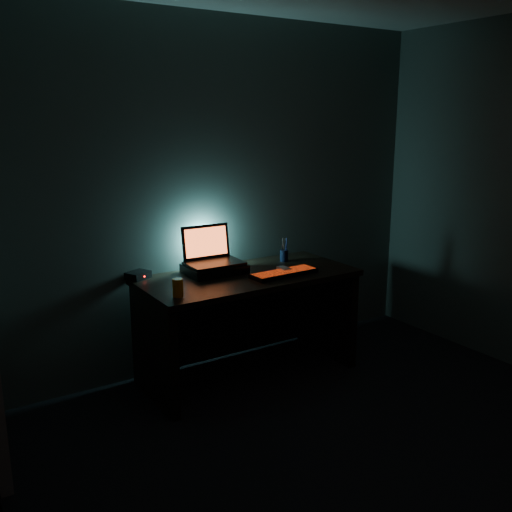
{
  "coord_description": "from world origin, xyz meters",
  "views": [
    {
      "loc": [
        -1.99,
        -1.61,
        1.81
      ],
      "look_at": [
        0.04,
        1.57,
        0.88
      ],
      "focal_mm": 40.0,
      "sensor_mm": 36.0,
      "label": 1
    }
  ],
  "objects_px": {
    "laptop": "(211,255)",
    "juice_glass": "(178,288)",
    "keyboard": "(284,273)",
    "router": "(138,275)",
    "mouse": "(284,270)",
    "pen_cup": "(284,256)"
  },
  "relations": [
    {
      "from": "juice_glass",
      "to": "router",
      "type": "bearing_deg",
      "value": 96.69
    },
    {
      "from": "mouse",
      "to": "router",
      "type": "height_order",
      "value": "router"
    },
    {
      "from": "router",
      "to": "laptop",
      "type": "bearing_deg",
      "value": -34.79
    },
    {
      "from": "laptop",
      "to": "pen_cup",
      "type": "bearing_deg",
      "value": -2.78
    },
    {
      "from": "juice_glass",
      "to": "router",
      "type": "distance_m",
      "value": 0.51
    },
    {
      "from": "juice_glass",
      "to": "router",
      "type": "relative_size",
      "value": 0.62
    },
    {
      "from": "laptop",
      "to": "mouse",
      "type": "bearing_deg",
      "value": -34.69
    },
    {
      "from": "keyboard",
      "to": "juice_glass",
      "type": "height_order",
      "value": "juice_glass"
    },
    {
      "from": "laptop",
      "to": "juice_glass",
      "type": "height_order",
      "value": "laptop"
    },
    {
      "from": "juice_glass",
      "to": "laptop",
      "type": "bearing_deg",
      "value": 42.5
    },
    {
      "from": "keyboard",
      "to": "mouse",
      "type": "height_order",
      "value": "mouse"
    },
    {
      "from": "keyboard",
      "to": "router",
      "type": "xyz_separation_m",
      "value": [
        -0.88,
        0.46,
        0.01
      ]
    },
    {
      "from": "juice_glass",
      "to": "keyboard",
      "type": "bearing_deg",
      "value": 3.36
    },
    {
      "from": "laptop",
      "to": "juice_glass",
      "type": "relative_size",
      "value": 3.49
    },
    {
      "from": "pen_cup",
      "to": "juice_glass",
      "type": "xyz_separation_m",
      "value": [
        -1.04,
        -0.36,
        0.01
      ]
    },
    {
      "from": "laptop",
      "to": "pen_cup",
      "type": "xyz_separation_m",
      "value": [
        0.6,
        -0.05,
        -0.08
      ]
    },
    {
      "from": "laptop",
      "to": "router",
      "type": "xyz_separation_m",
      "value": [
        -0.5,
        0.09,
        -0.1
      ]
    },
    {
      "from": "pen_cup",
      "to": "keyboard",
      "type": "bearing_deg",
      "value": -125.45
    },
    {
      "from": "router",
      "to": "mouse",
      "type": "bearing_deg",
      "value": -47.63
    },
    {
      "from": "mouse",
      "to": "juice_glass",
      "type": "height_order",
      "value": "juice_glass"
    },
    {
      "from": "mouse",
      "to": "router",
      "type": "distance_m",
      "value": 1.0
    },
    {
      "from": "laptop",
      "to": "keyboard",
      "type": "distance_m",
      "value": 0.53
    }
  ]
}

